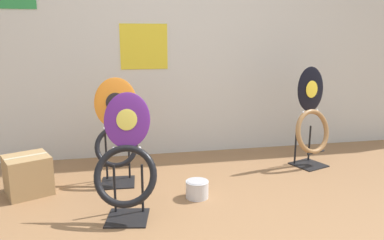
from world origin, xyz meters
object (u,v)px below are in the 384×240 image
Objects in this scene: toilet_seat_display_jazz_black at (312,123)px; storage_box at (28,175)px; paint_can at (197,188)px; toilet_seat_display_orange_sun at (116,135)px; toilet_seat_display_purple_note at (126,166)px.

toilet_seat_display_jazz_black is 2.56m from storage_box.
toilet_seat_display_orange_sun is at bearing 142.85° from paint_can.
storage_box is (-0.76, 0.58, -0.22)m from toilet_seat_display_purple_note.
toilet_seat_display_purple_note is (0.06, -0.69, -0.05)m from toilet_seat_display_orange_sun.
paint_can is 0.43× the size of storage_box.
toilet_seat_display_orange_sun is at bearing 8.60° from storage_box.
toilet_seat_display_orange_sun reaches higher than storage_box.
toilet_seat_display_jazz_black is at bearing 3.64° from storage_box.
toilet_seat_display_purple_note is (-1.78, -0.74, -0.05)m from toilet_seat_display_jazz_black.
toilet_seat_display_orange_sun is 2.11× the size of storage_box.
toilet_seat_display_jazz_black reaches higher than toilet_seat_display_purple_note.
toilet_seat_display_orange_sun reaches higher than paint_can.
toilet_seat_display_jazz_black is 1.84m from toilet_seat_display_orange_sun.
toilet_seat_display_orange_sun is 0.76m from storage_box.
toilet_seat_display_orange_sun is (-1.84, -0.05, -0.01)m from toilet_seat_display_jazz_black.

